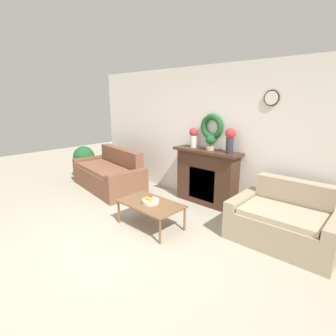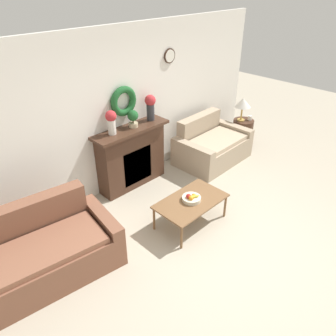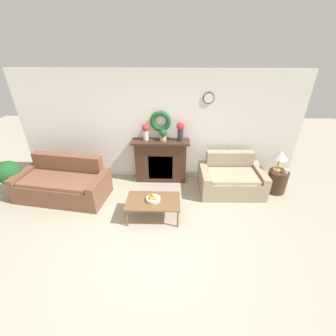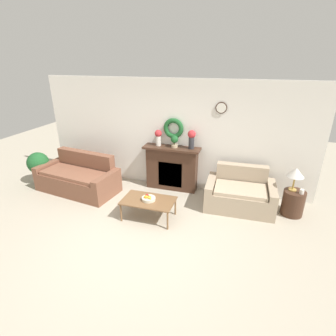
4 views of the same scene
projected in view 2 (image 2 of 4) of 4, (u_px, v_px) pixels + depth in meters
ground_plane at (235, 249)px, 4.61m from camera, size 16.00×16.00×0.00m
wall_back at (119, 111)px, 5.43m from camera, size 6.80×0.18×2.70m
fireplace at (132, 157)px, 5.74m from camera, size 1.40×0.41×1.11m
couch_left at (35, 256)px, 4.05m from camera, size 2.12×1.21×0.93m
loveseat_right at (211, 146)px, 6.64m from camera, size 1.50×1.01×0.88m
coffee_table at (191, 202)px, 4.90m from camera, size 1.08×0.64×0.42m
fruit_bowl at (192, 198)px, 4.85m from camera, size 0.28×0.28×0.12m
side_table_by_loveseat at (242, 132)px, 7.32m from camera, size 0.45×0.45×0.55m
table_lamp at (243, 103)px, 6.96m from camera, size 0.35×0.35×0.50m
mug at (250, 118)px, 7.16m from camera, size 0.09×0.09×0.10m
vase_on_mantel_left at (111, 121)px, 5.13m from camera, size 0.18×0.18×0.40m
vase_on_mantel_right at (150, 105)px, 5.61m from camera, size 0.19×0.19×0.45m
potted_plant_on_mantel at (133, 118)px, 5.40m from camera, size 0.18×0.18×0.29m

